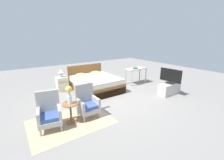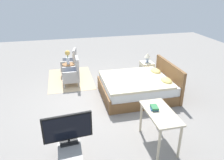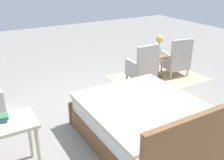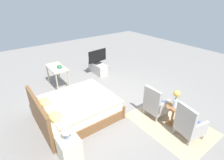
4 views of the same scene
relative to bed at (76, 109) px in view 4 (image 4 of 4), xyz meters
The scene contains 13 objects.
ground_plane 1.22m from the bed, 86.12° to the right, with size 16.00×16.00×0.00m, color gray.
floor_rug 2.59m from the bed, 133.06° to the right, with size 2.10×1.50×0.01m.
bed is the anchor object (origin of this frame).
armchair_by_window_left 2.90m from the bed, 141.15° to the right, with size 0.63×0.63×0.92m.
armchair_by_window_right 2.20m from the bed, 124.25° to the right, with size 0.54×0.54×0.92m.
side_table 2.60m from the bed, 132.58° to the right, with size 0.40×0.40×0.55m.
flower_vase 2.65m from the bed, 132.58° to the right, with size 0.17×0.17×0.48m.
nightstand 1.38m from the bed, 148.68° to the left, with size 0.44×0.41×0.60m.
table_lamp 1.47m from the bed, 148.65° to the left, with size 0.22×0.22×0.33m.
tv_stand 3.04m from the bed, 44.05° to the right, with size 0.96×0.40×0.44m.
tv_flatscreen 3.07m from the bed, 44.02° to the right, with size 0.23×0.87×0.58m.
vanity_desk 2.13m from the bed, ahead, with size 1.04×0.52×0.76m.
book_stack 2.04m from the bed, 11.27° to the right, with size 0.22×0.19×0.06m.
Camera 4 is at (-3.81, 2.70, 3.18)m, focal length 28.00 mm.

